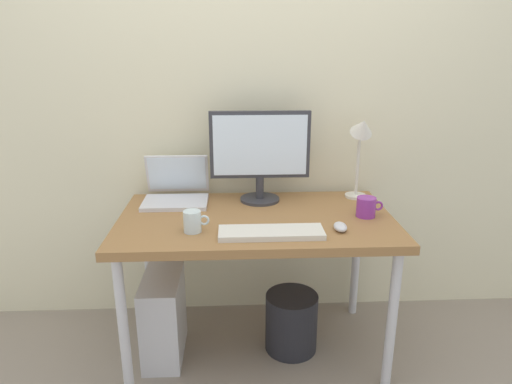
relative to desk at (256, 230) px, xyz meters
name	(u,v)px	position (x,y,z in m)	size (l,w,h in m)	color
ground_plane	(256,347)	(0.00, 0.00, -0.65)	(6.00, 6.00, 0.00)	gray
back_wall	(252,81)	(0.00, 0.42, 0.65)	(4.40, 0.04, 2.60)	beige
desk	(256,230)	(0.00, 0.00, 0.00)	(1.27, 0.72, 0.72)	olive
monitor	(260,151)	(0.03, 0.23, 0.32)	(0.50, 0.20, 0.46)	#333338
laptop	(176,190)	(-0.39, 0.25, 0.12)	(0.32, 0.28, 0.22)	silver
desk_lamp	(361,140)	(0.53, 0.23, 0.38)	(0.11, 0.16, 0.44)	silver
keyboard	(271,233)	(0.05, -0.22, 0.08)	(0.44, 0.14, 0.02)	silver
mouse	(340,227)	(0.35, -0.18, 0.08)	(0.06, 0.09, 0.03)	silver
coffee_mug	(366,207)	(0.51, -0.02, 0.11)	(0.12, 0.09, 0.09)	purple
glass_cup	(193,221)	(-0.28, -0.17, 0.11)	(0.11, 0.08, 0.09)	silver
computer_tower	(164,317)	(-0.45, -0.02, -0.44)	(0.18, 0.36, 0.42)	silver
wastebasket	(291,322)	(0.18, -0.01, -0.50)	(0.26, 0.26, 0.30)	#232328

